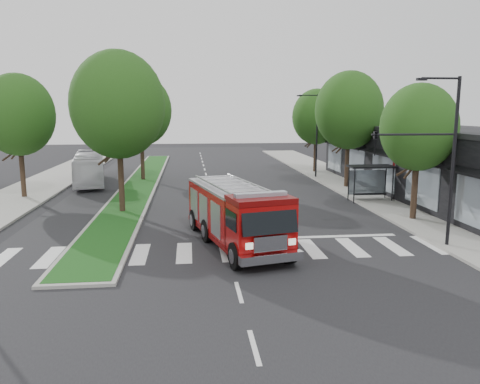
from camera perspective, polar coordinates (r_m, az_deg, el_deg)
The scene contains 16 objects.
ground at distance 24.82m, azimuth -2.11°, elevation -5.22°, with size 140.00×140.00×0.00m, color black.
sidewalk_right at distance 37.30m, azimuth 16.24°, elevation -0.38°, with size 5.00×80.00×0.15m, color gray.
sidewalk_left at distance 36.80m, azimuth -26.49°, elevation -1.17°, with size 5.00×80.00×0.15m, color gray.
median at distance 42.60m, azimuth -11.97°, elevation 1.05°, with size 3.00×50.00×0.15m.
storefront_row at distance 38.92m, azimuth 22.56°, elevation 3.28°, with size 8.00×30.00×5.00m, color black.
bus_shelter at distance 34.83m, azimuth 15.57°, elevation 2.22°, with size 3.20×1.60×2.61m.
tree_right_near at distance 29.08m, azimuth 20.93°, elevation 7.35°, with size 4.40×4.40×8.05m.
tree_right_mid at distance 40.13m, azimuth 13.15°, elevation 9.66°, with size 5.60×5.60×9.72m.
tree_right_far at distance 49.69m, azimuth 9.28°, elevation 9.03°, with size 5.00×5.00×8.73m.
tree_median_near at distance 30.21m, azimuth -14.67°, elevation 10.23°, with size 5.80×5.80×10.16m.
tree_median_far at distance 44.11m, azimuth -12.01°, elevation 9.70°, with size 5.60×5.60×9.72m.
tree_left_mid at distance 37.95m, azimuth -25.45°, elevation 8.48°, with size 5.20×5.20×9.16m.
streetlight_right_near at distance 23.39m, azimuth 22.78°, elevation 4.71°, with size 4.08×0.22×8.00m.
streetlight_right_far at distance 45.56m, azimuth 9.17°, elevation 7.26°, with size 2.11×0.20×8.00m.
fire_engine at distance 22.70m, azimuth -0.51°, elevation -2.78°, with size 4.67×9.34×3.11m.
city_bus at distance 43.79m, azimuth -17.90°, elevation 2.80°, with size 2.39×10.22×2.85m, color silver.
Camera 1 is at (-1.70, -23.90, 6.47)m, focal length 35.00 mm.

